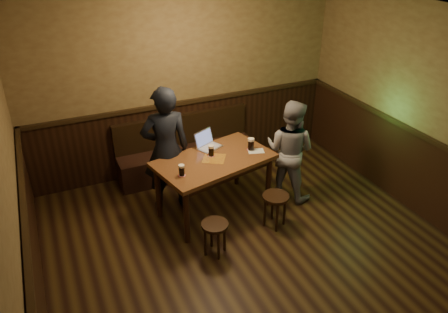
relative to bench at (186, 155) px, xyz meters
The scene contains 12 objects.
room 2.68m from the bench, 87.45° to the right, with size 5.04×6.04×2.84m.
bench is the anchor object (origin of this frame).
pub_table 1.24m from the bench, 90.00° to the right, with size 1.72×1.22×0.84m.
stool_left 2.04m from the bench, 99.97° to the right, with size 0.35×0.35×0.45m.
stool_right 1.92m from the bench, 71.91° to the right, with size 0.44×0.44×0.48m.
pint_left 1.62m from the bench, 111.00° to the right, with size 0.10×0.10×0.15m.
pint_mid 1.24m from the bench, 90.31° to the right, with size 0.10×0.10×0.16m.
pint_right 1.41m from the bench, 63.65° to the right, with size 0.11×0.11×0.18m.
laptop 1.01m from the bench, 87.04° to the right, with size 0.41×0.38×0.23m.
menu 1.45m from the bench, 63.15° to the right, with size 0.22×0.15×0.00m, color silver.
person_suit 1.12m from the bench, 125.05° to the right, with size 0.66×0.43×1.81m, color black.
person_grey 1.75m from the bench, 47.61° to the right, with size 0.73×0.57×1.51m, color gray.
Camera 1 is at (-2.09, -3.14, 3.68)m, focal length 35.00 mm.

